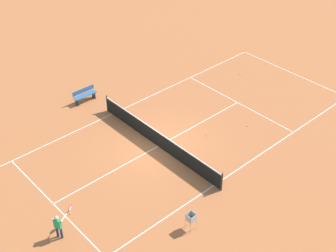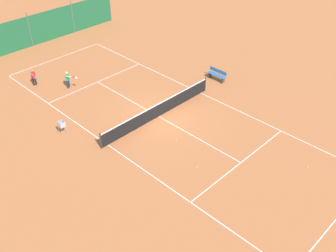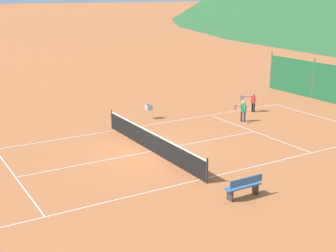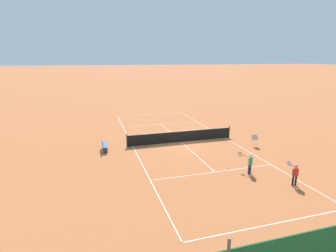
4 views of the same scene
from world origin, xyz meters
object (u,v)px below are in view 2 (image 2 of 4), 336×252
Objects in this scene: tennis_net at (159,110)px; player_near_baseline at (34,76)px; tennis_ball_by_net_left at (307,167)px; courtside_bench at (217,75)px; tennis_ball_alley_right at (176,141)px; tennis_ball_mid_court at (87,88)px; tennis_ball_by_net_right at (197,167)px; ball_hopper at (62,125)px; player_far_baseline at (68,79)px.

player_near_baseline reaches higher than tennis_net.
tennis_ball_by_net_left is 0.04× the size of courtside_bench.
tennis_ball_alley_right is 8.73m from tennis_ball_mid_court.
tennis_ball_alley_right is 2.53m from tennis_ball_by_net_right.
tennis_ball_alley_right is 1.00× the size of tennis_ball_mid_court.
tennis_ball_by_net_right is at bearing -147.41° from courtside_bench.
tennis_ball_by_net_left is (3.26, -6.60, 0.00)m from tennis_ball_alley_right.
tennis_net is 139.09× the size of tennis_ball_by_net_left.
ball_hopper is (-4.21, 5.32, 0.62)m from tennis_ball_alley_right.
courtside_bench is at bearing -37.91° from tennis_ball_mid_court.
tennis_ball_by_net_right is 8.39m from ball_hopper.
courtside_bench is at bearing 32.59° from tennis_ball_by_net_right.
player_near_baseline is 1.37× the size of ball_hopper.
ball_hopper is (-5.30, 2.75, 0.15)m from tennis_net.
player_far_baseline is at bearing 140.61° from courtside_bench.
tennis_ball_mid_court is at bearing 85.30° from tennis_ball_by_net_right.
tennis_ball_alley_right is 1.00× the size of tennis_ball_by_net_right.
tennis_ball_by_net_left is at bearing -63.72° from tennis_ball_alley_right.
player_near_baseline is at bearing 101.12° from tennis_ball_alley_right.
tennis_net is 139.09× the size of tennis_ball_by_net_right.
player_far_baseline is 19.14× the size of tennis_ball_by_net_right.
tennis_net is 7.41m from player_far_baseline.
tennis_ball_by_net_right is at bearing -66.70° from ball_hopper.
ball_hopper reaches higher than tennis_ball_by_net_right.
tennis_ball_by_net_left is (5.58, -18.39, -0.68)m from player_near_baseline.
ball_hopper reaches higher than courtside_bench.
player_far_baseline is 1.47m from tennis_ball_mid_court.
courtside_bench is (6.34, 0.38, -0.05)m from tennis_net.
tennis_ball_alley_right is at bearing 69.32° from tennis_ball_by_net_right.
courtside_bench reaches higher than tennis_ball_by_net_left.
player_near_baseline reaches higher than courtside_bench.
tennis_net reaches higher than ball_hopper.
tennis_ball_alley_right is at bearing -158.32° from courtside_bench.
courtside_bench reaches higher than tennis_ball_alley_right.
player_near_baseline is 13.16m from courtside_bench.
tennis_ball_by_net_right is 11.14m from tennis_ball_mid_court.
tennis_ball_mid_court is 5.47m from ball_hopper.
tennis_ball_by_net_right is at bearing 134.47° from tennis_ball_by_net_left.
tennis_ball_alley_right is (-1.09, -2.57, -0.47)m from tennis_net.
ball_hopper is 0.59× the size of courtside_bench.
tennis_net is 5.97m from ball_hopper.
player_far_baseline is 9.79m from tennis_ball_alley_right.
tennis_ball_mid_court is (0.91, 11.10, 0.00)m from tennis_ball_by_net_right.
player_near_baseline is at bearing 110.30° from tennis_net.
player_near_baseline is 6.74m from ball_hopper.
player_near_baseline is 18.51× the size of tennis_ball_by_net_right.
tennis_ball_by_net_right is 9.90m from courtside_bench.
tennis_ball_by_net_right is (-0.08, -12.10, -0.70)m from player_far_baseline.
player_near_baseline is 0.81× the size of courtside_bench.
tennis_ball_by_net_left is at bearing -113.59° from courtside_bench.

